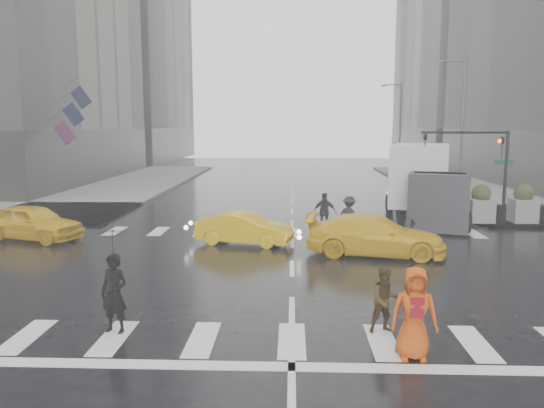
{
  "coord_description": "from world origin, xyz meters",
  "views": [
    {
      "loc": [
        -0.01,
        -17.17,
        4.72
      ],
      "look_at": [
        -0.74,
        2.0,
        1.87
      ],
      "focal_mm": 35.0,
      "sensor_mm": 36.0,
      "label": 1
    }
  ],
  "objects_px": {
    "traffic_signal_pole": "(485,158)",
    "pedestrian_brown": "(386,300)",
    "box_truck": "(425,181)",
    "taxi_mid": "(244,229)",
    "pedestrian_orange": "(414,313)",
    "taxi_front": "(33,222)"
  },
  "relations": [
    {
      "from": "taxi_front",
      "to": "pedestrian_orange",
      "type": "bearing_deg",
      "value": -110.79
    },
    {
      "from": "box_truck",
      "to": "pedestrian_brown",
      "type": "bearing_deg",
      "value": -90.99
    },
    {
      "from": "taxi_mid",
      "to": "box_truck",
      "type": "distance_m",
      "value": 10.04
    },
    {
      "from": "taxi_front",
      "to": "taxi_mid",
      "type": "height_order",
      "value": "taxi_front"
    },
    {
      "from": "traffic_signal_pole",
      "to": "pedestrian_brown",
      "type": "distance_m",
      "value": 15.29
    },
    {
      "from": "taxi_front",
      "to": "taxi_mid",
      "type": "relative_size",
      "value": 1.13
    },
    {
      "from": "traffic_signal_pole",
      "to": "taxi_front",
      "type": "distance_m",
      "value": 20.32
    },
    {
      "from": "taxi_front",
      "to": "box_truck",
      "type": "xyz_separation_m",
      "value": [
        17.27,
        4.84,
        1.27
      ]
    },
    {
      "from": "pedestrian_brown",
      "to": "taxi_mid",
      "type": "distance_m",
      "value": 9.92
    },
    {
      "from": "pedestrian_orange",
      "to": "box_truck",
      "type": "bearing_deg",
      "value": 77.38
    },
    {
      "from": "traffic_signal_pole",
      "to": "taxi_mid",
      "type": "distance_m",
      "value": 12.06
    },
    {
      "from": "pedestrian_brown",
      "to": "taxi_front",
      "type": "relative_size",
      "value": 0.35
    },
    {
      "from": "traffic_signal_pole",
      "to": "taxi_mid",
      "type": "bearing_deg",
      "value": -158.07
    },
    {
      "from": "traffic_signal_pole",
      "to": "pedestrian_orange",
      "type": "height_order",
      "value": "traffic_signal_pole"
    },
    {
      "from": "traffic_signal_pole",
      "to": "box_truck",
      "type": "height_order",
      "value": "traffic_signal_pole"
    },
    {
      "from": "taxi_mid",
      "to": "taxi_front",
      "type": "bearing_deg",
      "value": 99.32
    },
    {
      "from": "pedestrian_brown",
      "to": "box_truck",
      "type": "bearing_deg",
      "value": 61.63
    },
    {
      "from": "taxi_front",
      "to": "box_truck",
      "type": "distance_m",
      "value": 17.98
    },
    {
      "from": "taxi_mid",
      "to": "pedestrian_orange",
      "type": "bearing_deg",
      "value": -144.67
    },
    {
      "from": "taxi_mid",
      "to": "box_truck",
      "type": "relative_size",
      "value": 0.54
    },
    {
      "from": "pedestrian_orange",
      "to": "box_truck",
      "type": "height_order",
      "value": "box_truck"
    },
    {
      "from": "pedestrian_brown",
      "to": "taxi_mid",
      "type": "relative_size",
      "value": 0.4
    }
  ]
}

